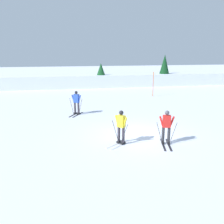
{
  "coord_description": "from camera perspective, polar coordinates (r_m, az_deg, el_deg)",
  "views": [
    {
      "loc": [
        -3.82,
        -12.46,
        4.55
      ],
      "look_at": [
        -1.1,
        1.88,
        0.9
      ],
      "focal_mm": 39.91,
      "sensor_mm": 36.0,
      "label": 1
    }
  ],
  "objects": [
    {
      "name": "far_snow_ridge",
      "position": [
        34.46,
        -4.38,
        7.67
      ],
      "size": [
        80.0,
        8.46,
        1.5
      ],
      "primitive_type": "cube",
      "color": "silver",
      "rests_on": "ground"
    },
    {
      "name": "conifer_far_left",
      "position": [
        31.51,
        -2.54,
        8.95
      ],
      "size": [
        1.68,
        1.68,
        2.96
      ],
      "color": "#513823",
      "rests_on": "ground"
    },
    {
      "name": "trail_marker_pole",
      "position": [
        25.32,
        9.41,
        6.3
      ],
      "size": [
        0.06,
        0.06,
        2.44
      ],
      "primitive_type": "cylinder",
      "color": "#C65614",
      "rests_on": "ground"
    },
    {
      "name": "conifer_far_right",
      "position": [
        33.93,
        11.93,
        10.08
      ],
      "size": [
        1.62,
        1.62,
        3.99
      ],
      "color": "#513823",
      "rests_on": "ground"
    },
    {
      "name": "ground_plane",
      "position": [
        13.81,
        5.96,
        -5.28
      ],
      "size": [
        120.0,
        120.0,
        0.0
      ],
      "primitive_type": "plane",
      "color": "silver"
    },
    {
      "name": "skier_yellow",
      "position": [
        12.22,
        2.08,
        -3.27
      ],
      "size": [
        1.48,
        1.28,
        1.71
      ],
      "color": "silver",
      "rests_on": "ground"
    },
    {
      "name": "skier_blue",
      "position": [
        18.07,
        -8.15,
        2.3
      ],
      "size": [
        1.1,
        1.58,
        1.71
      ],
      "color": "black",
      "rests_on": "ground"
    },
    {
      "name": "skier_red",
      "position": [
        12.48,
        12.36,
        -3.22
      ],
      "size": [
        0.98,
        1.64,
        1.71
      ],
      "color": "black",
      "rests_on": "ground"
    }
  ]
}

